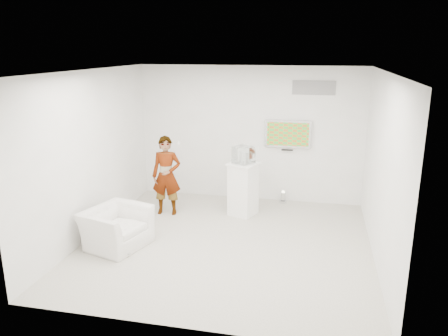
# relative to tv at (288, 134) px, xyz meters

# --- Properties ---
(room) EXTENTS (5.01, 5.01, 3.00)m
(room) POSITION_rel_tv_xyz_m (-0.85, -2.45, -0.05)
(room) COLOR beige
(room) RESTS_ON ground
(tv) EXTENTS (1.00, 0.08, 0.60)m
(tv) POSITION_rel_tv_xyz_m (0.00, 0.00, 0.00)
(tv) COLOR silver
(tv) RESTS_ON room
(logo_decal) EXTENTS (0.90, 0.02, 0.30)m
(logo_decal) POSITION_rel_tv_xyz_m (0.50, 0.04, 1.00)
(logo_decal) COLOR gray
(logo_decal) RESTS_ON room
(person) EXTENTS (0.64, 0.47, 1.64)m
(person) POSITION_rel_tv_xyz_m (-2.36, -1.27, -0.73)
(person) COLOR silver
(person) RESTS_ON room
(armchair) EXTENTS (1.18, 1.27, 0.68)m
(armchair) POSITION_rel_tv_xyz_m (-2.71, -2.95, -1.21)
(armchair) COLOR silver
(armchair) RESTS_ON room
(pedestal) EXTENTS (0.69, 0.69, 1.10)m
(pedestal) POSITION_rel_tv_xyz_m (-0.81, -0.99, -1.00)
(pedestal) COLOR white
(pedestal) RESTS_ON room
(floor_uplight) EXTENTS (0.23, 0.23, 0.27)m
(floor_uplight) POSITION_rel_tv_xyz_m (-0.04, -0.12, -1.41)
(floor_uplight) COLOR silver
(floor_uplight) RESTS_ON room
(vitrine) EXTENTS (0.47, 0.47, 0.35)m
(vitrine) POSITION_rel_tv_xyz_m (-0.81, -0.99, -0.27)
(vitrine) COLOR white
(vitrine) RESTS_ON pedestal
(console) EXTENTS (0.06, 0.17, 0.23)m
(console) POSITION_rel_tv_xyz_m (-0.81, -0.99, -0.33)
(console) COLOR white
(console) RESTS_ON pedestal
(wii_remote) EXTENTS (0.06, 0.14, 0.04)m
(wii_remote) POSITION_rel_tv_xyz_m (-2.13, -1.09, -0.07)
(wii_remote) COLOR white
(wii_remote) RESTS_ON person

